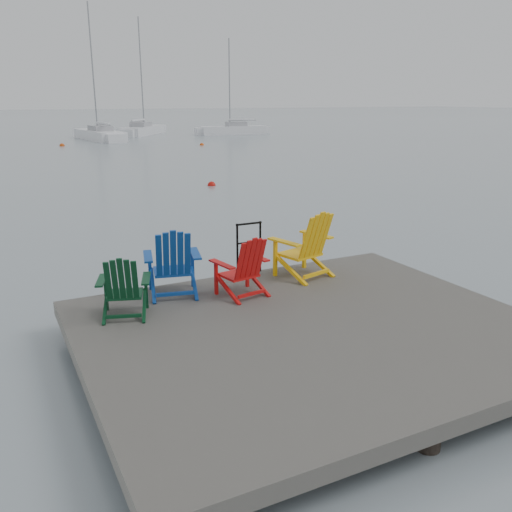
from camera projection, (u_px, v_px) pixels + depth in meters
name	position (u px, v px, depth m)	size (l,w,h in m)	color
ground	(311.00, 359.00, 7.41)	(400.00, 400.00, 0.00)	gray
dock	(312.00, 336.00, 7.31)	(6.00, 5.00, 1.40)	#2B2926
handrail	(249.00, 243.00, 9.33)	(0.48, 0.04, 0.90)	black
chair_green	(123.00, 286.00, 7.44)	(0.85, 0.81, 0.90)	#09361B
chair_blue	(173.00, 262.00, 8.25)	(0.98, 0.93, 1.07)	#0E3D94
chair_red	(243.00, 266.00, 8.24)	(0.84, 0.80, 0.95)	red
chair_yellow	(306.00, 244.00, 9.11)	(1.05, 1.00, 1.14)	yellow
sailboat_near	(100.00, 136.00, 47.41)	(3.05, 8.52, 11.52)	white
sailboat_mid	(143.00, 131.00, 54.40)	(6.53, 7.89, 11.35)	silver
sailboat_far	(233.00, 131.00, 54.81)	(6.78, 2.37, 9.40)	white
buoy_a	(212.00, 186.00, 22.30)	(0.34, 0.34, 0.34)	#B8120A
buoy_c	(202.00, 145.00, 41.89)	(0.33, 0.33, 0.33)	#DA4A0C
buoy_d	(62.00, 146.00, 41.17)	(0.39, 0.39, 0.39)	#C1400B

